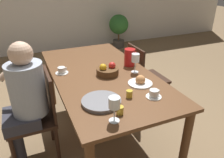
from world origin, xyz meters
name	(u,v)px	position (x,y,z in m)	size (l,w,h in m)	color
ground_plane	(103,132)	(0.00, 0.00, 0.00)	(20.00, 20.00, 0.00)	#7F6647
dining_table	(101,81)	(0.00, 0.00, 0.66)	(0.93, 1.82, 0.76)	brown
chair_person_side	(38,115)	(-0.66, -0.08, 0.48)	(0.42, 0.42, 0.88)	#331E14
chair_opposite	(143,77)	(0.66, 0.25, 0.48)	(0.42, 0.42, 0.88)	#331E14
person_seated	(25,97)	(-0.74, -0.11, 0.70)	(0.39, 0.41, 1.19)	#33333D
red_pitcher	(130,57)	(0.35, 0.06, 0.85)	(0.14, 0.12, 0.19)	red
wine_glass_water	(135,59)	(0.31, -0.12, 0.90)	(0.08, 0.08, 0.19)	white
wine_glass_juice	(114,104)	(-0.20, -0.78, 0.89)	(0.08, 0.08, 0.18)	white
teacup_near_person	(154,94)	(0.22, -0.62, 0.78)	(0.13, 0.13, 0.06)	white
teacup_across	(62,71)	(-0.36, 0.14, 0.78)	(0.13, 0.13, 0.06)	white
serving_tray	(101,102)	(-0.20, -0.54, 0.77)	(0.31, 0.31, 0.03)	gray
bread_plate	(140,81)	(0.23, -0.37, 0.78)	(0.22, 0.22, 0.09)	white
jam_jar_amber	(120,110)	(-0.13, -0.72, 0.79)	(0.05, 0.05, 0.06)	gold
jam_jar_red	(129,94)	(0.04, -0.54, 0.79)	(0.05, 0.05, 0.06)	gold
fruit_bowl	(107,71)	(0.04, -0.07, 0.80)	(0.22, 0.22, 0.12)	brown
potted_plant	(119,27)	(1.54, 2.87, 0.50)	(0.46, 0.46, 0.79)	#4C4742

